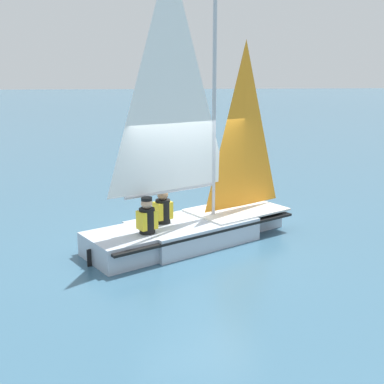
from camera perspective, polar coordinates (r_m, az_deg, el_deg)
The scene contains 4 objects.
ground_plane at distance 10.16m, azimuth 0.00°, elevation -5.86°, with size 260.00×260.00×0.00m, color #38607A.
sailboat_main at distance 9.92m, azimuth -0.09°, elevation -1.64°, with size 4.60×3.38×5.70m.
sailor_helm at distance 9.80m, azimuth -3.46°, elevation -2.79°, with size 0.42×0.40×1.16m.
sailor_crew at distance 9.19m, azimuth -5.33°, elevation -3.88°, with size 0.42×0.40×1.16m.
Camera 1 is at (-1.44, -9.47, 3.36)m, focal length 45.00 mm.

